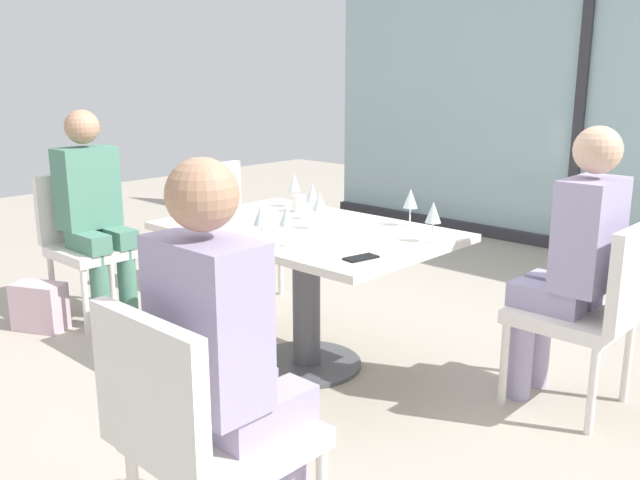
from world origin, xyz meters
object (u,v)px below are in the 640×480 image
Objects in this scene: wine_glass_6 at (294,184)px; handbag_0 at (40,307)px; chair_front_right at (198,428)px; person_front_right at (226,350)px; chair_side_end at (87,236)px; wine_glass_5 at (313,194)px; person_far_right at (574,255)px; person_side_end at (94,206)px; chair_far_left at (228,221)px; cell_phone_on_table at (361,258)px; chair_far_right at (594,304)px; wine_glass_2 at (433,213)px; coffee_cup at (299,203)px; dining_table_main at (306,261)px; wine_glass_0 at (410,200)px; wine_glass_1 at (287,216)px; wine_glass_3 at (320,202)px; wine_glass_4 at (261,216)px.

handbag_0 is at bearing -136.21° from wine_glass_6.
person_front_right is at bearing 90.00° from chair_front_right.
chair_side_end is 1.56m from wine_glass_5.
person_side_end is at bearing -161.45° from person_far_right.
chair_far_left is 6.04× the size of cell_phone_on_table.
wine_glass_6 is 0.62× the size of handbag_0.
wine_glass_2 is (-0.62, -0.34, 0.37)m from chair_far_right.
person_far_right is 2.94m from handbag_0.
chair_far_left is at bearing 70.54° from chair_side_end.
wine_glass_5 is 2.06× the size of coffee_cup.
dining_table_main is 1.34m from chair_far_left.
chair_far_left is 2.37m from person_far_right.
wine_glass_2 and wine_glass_6 have the same top height.
wine_glass_0 is 0.67m from coffee_cup.
chair_front_right is at bearing -99.17° from person_far_right.
person_far_right is 8.75× the size of cell_phone_on_table.
chair_front_right is (0.83, -1.30, -0.07)m from dining_table_main.
wine_glass_5 is (-0.94, 1.46, 0.37)m from chair_front_right.
wine_glass_3 is (-0.12, 0.34, 0.00)m from wine_glass_1.
wine_glass_6 reaches higher than dining_table_main.
wine_glass_3 is at bearing -127.96° from wine_glass_0.
person_far_right reaches higher than coffee_cup.
chair_front_right is 4.70× the size of wine_glass_1.
handbag_0 is at bearing 168.04° from person_front_right.
person_far_right is at bearing 64.28° from cell_phone_on_table.
coffee_cup is at bearing 122.03° from wine_glass_4.
person_far_right reaches higher than wine_glass_1.
wine_glass_5 reaches higher than chair_front_right.
wine_glass_6 is at bearing -173.91° from chair_far_right.
person_front_right is 1.66m from wine_glass_5.
wine_glass_2 is 0.76m from wine_glass_4.
handbag_0 is at bearing -157.52° from wine_glass_2.
chair_front_right is 6.04× the size of cell_phone_on_table.
wine_glass_0 reaches higher than chair_far_right.
chair_far_left is at bearing 140.50° from person_front_right.
person_front_right is at bearing -53.60° from wine_glass_1.
wine_glass_6 is (-1.25, 1.64, 0.37)m from chair_front_right.
wine_glass_3 reaches higher than chair_side_end.
wine_glass_0 reaches higher than coffee_cup.
wine_glass_0 is 0.69m from cell_phone_on_table.
dining_table_main is 7.55× the size of wine_glass_2.
cell_phone_on_table is (0.56, -0.25, 0.17)m from dining_table_main.
person_front_right is 6.81× the size of wine_glass_2.
person_front_right is 8.75× the size of cell_phone_on_table.
wine_glass_3 is at bearing -157.39° from chair_far_right.
handbag_0 is at bearing -141.25° from coffee_cup.
cell_phone_on_table is (-0.27, 1.05, 0.24)m from chair_front_right.
wine_glass_0 is at bearing 71.90° from wine_glass_4.
wine_glass_1 reaches higher than dining_table_main.
chair_side_end is 2.81m from person_far_right.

